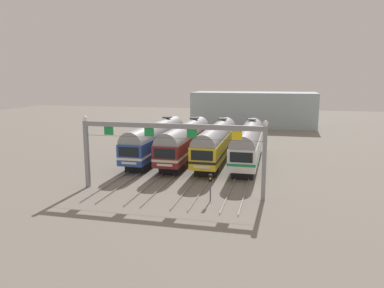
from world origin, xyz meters
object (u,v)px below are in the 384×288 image
commuter_train_white (249,142)px  catenary_gantry (170,139)px  commuter_train_yellow (216,141)px  yard_signal_mast (210,182)px  commuter_train_blue (156,139)px  commuter_train_maroon (186,140)px

commuter_train_white → catenary_gantry: bearing=-114.0°
commuter_train_white → catenary_gantry: (-6.00, -13.50, 2.41)m
commuter_train_yellow → yard_signal_mast: (2.00, -15.05, -0.98)m
commuter_train_blue → commuter_train_white: bearing=0.0°
catenary_gantry → yard_signal_mast: (4.00, -1.55, -3.39)m
commuter_train_blue → catenary_gantry: size_ratio=1.05×
commuter_train_blue → commuter_train_white: same height
commuter_train_blue → commuter_train_maroon: bearing=0.0°
commuter_train_white → yard_signal_mast: 15.21m
commuter_train_yellow → yard_signal_mast: size_ratio=7.43×
commuter_train_maroon → commuter_train_yellow: size_ratio=1.00×
commuter_train_white → yard_signal_mast: size_ratio=7.43×
commuter_train_maroon → catenary_gantry: bearing=-81.6°
commuter_train_white → catenary_gantry: 14.97m
commuter_train_yellow → commuter_train_blue: bearing=180.0°
commuter_train_yellow → commuter_train_white: 4.00m
commuter_train_yellow → catenary_gantry: (-2.00, -13.50, 2.41)m
commuter_train_blue → commuter_train_yellow: 8.00m
catenary_gantry → yard_signal_mast: 5.47m
commuter_train_maroon → catenary_gantry: catenary_gantry is taller
commuter_train_maroon → commuter_train_white: size_ratio=1.00×
catenary_gantry → yard_signal_mast: catenary_gantry is taller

